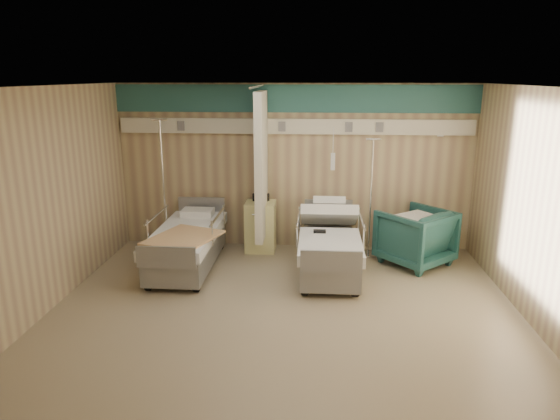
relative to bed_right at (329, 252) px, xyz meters
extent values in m
cube|color=gray|center=(-0.60, -1.30, -0.32)|extent=(6.00, 5.00, 0.00)
cube|color=tan|center=(-0.60, 1.20, 1.08)|extent=(6.00, 0.04, 2.80)
cube|color=tan|center=(-0.60, -3.80, 1.08)|extent=(6.00, 0.04, 2.80)
cube|color=tan|center=(-3.60, -1.30, 1.08)|extent=(0.04, 5.00, 2.80)
cube|color=tan|center=(2.40, -1.30, 1.08)|extent=(0.04, 5.00, 2.80)
cube|color=white|center=(-0.60, -1.30, 2.48)|extent=(6.00, 5.00, 0.04)
cube|color=#2A6262|center=(-0.60, 1.18, 2.23)|extent=(6.00, 0.04, 0.45)
cube|color=beige|center=(-0.60, 1.15, 1.79)|extent=(5.88, 0.08, 0.25)
cylinder|color=silver|center=(-1.10, 0.30, 2.44)|extent=(0.03, 1.80, 0.03)
cube|color=beige|center=(-1.10, 0.65, 1.19)|extent=(0.12, 0.90, 2.35)
cube|color=#EDE894|center=(-1.15, 0.90, 0.11)|extent=(0.50, 0.48, 0.85)
imported|color=#1E4C49|center=(1.36, 0.44, 0.13)|extent=(1.37, 1.37, 0.90)
cube|color=white|center=(1.37, 0.39, 0.62)|extent=(0.90, 0.88, 0.08)
cylinder|color=silver|center=(0.68, 0.79, -0.30)|extent=(0.35, 0.35, 0.03)
cylinder|color=silver|center=(0.68, 0.79, 0.66)|extent=(0.03, 0.03, 1.94)
cylinder|color=silver|center=(0.68, 0.79, 1.63)|extent=(0.23, 0.03, 0.03)
cylinder|color=silver|center=(-2.79, 0.85, -0.30)|extent=(0.40, 0.40, 0.03)
cylinder|color=silver|center=(-2.79, 0.85, 0.80)|extent=(0.04, 0.04, 2.22)
cylinder|color=silver|center=(-2.79, 0.85, 1.91)|extent=(0.27, 0.03, 0.03)
cube|color=black|center=(-0.15, -0.02, 0.34)|extent=(0.19, 0.09, 0.04)
cube|color=tan|center=(-2.12, -0.46, 0.33)|extent=(1.12, 1.24, 0.04)
cube|color=black|center=(-1.15, 1.00, 0.60)|extent=(0.28, 0.23, 0.13)
cylinder|color=white|center=(-1.22, 1.01, 0.61)|extent=(0.13, 0.13, 0.14)
camera|label=1|loc=(-0.22, -7.20, 2.61)|focal=32.00mm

